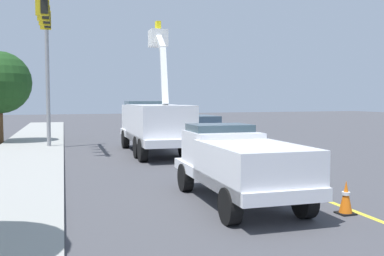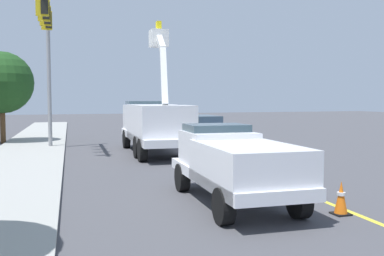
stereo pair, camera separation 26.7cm
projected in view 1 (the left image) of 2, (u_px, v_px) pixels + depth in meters
The scene contains 9 objects.
ground at pixel (198, 151), 23.58m from camera, with size 120.00×120.00×0.00m, color #47474C.
sidewalk_far_side at pixel (25, 156), 21.08m from camera, with size 60.00×3.60×0.12m, color #9E9E99.
lane_centre_stripe at pixel (198, 151), 23.58m from camera, with size 50.00×0.16×0.01m, color yellow.
utility_bucket_truck at pixel (154, 122), 22.44m from camera, with size 8.30×2.88×6.96m.
service_pickup_truck at pixel (238, 162), 11.65m from camera, with size 5.69×2.39×2.06m.
passing_minivan at pixel (202, 126), 29.36m from camera, with size 4.88×2.12×1.69m.
traffic_cone_leading at pixel (346, 198), 10.58m from camera, with size 0.40×0.40×0.83m.
traffic_cone_mid_front at pixel (174, 138), 26.15m from camera, with size 0.40×0.40×0.87m.
traffic_signal_mast at pixel (46, 37), 22.51m from camera, with size 6.16×0.74×8.53m.
Camera 1 is at (-22.06, 7.93, 2.82)m, focal length 40.54 mm.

